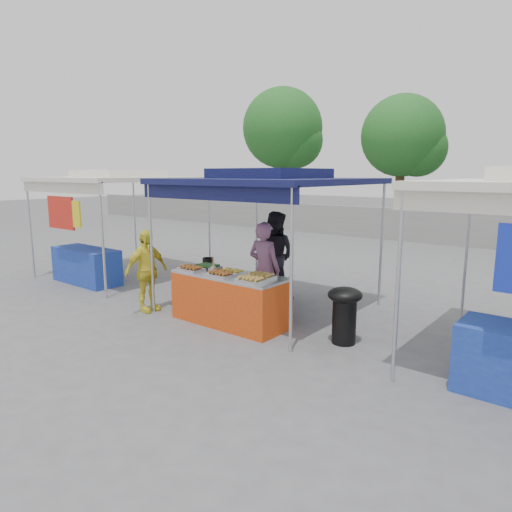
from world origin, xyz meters
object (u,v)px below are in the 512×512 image
Objects in this scene: cooking_pot at (208,261)px; vendor_woman at (264,269)px; wok_burner at (345,310)px; customer_person at (147,271)px; helper_man at (274,256)px; vendor_table at (230,299)px.

vendor_woman is (1.00, 0.37, -0.08)m from cooking_pot.
customer_person is at bearing -179.64° from wok_burner.
helper_man reaches higher than customer_person.
helper_man is at bearing -67.67° from vendor_woman.
vendor_woman is at bearing 157.02° from wok_burner.
wok_burner is at bearing 140.55° from helper_man.
vendor_table is 9.50× the size of cooking_pot.
wok_burner is 3.66m from customer_person.
cooking_pot is (-0.83, 0.34, 0.49)m from vendor_table.
cooking_pot is 0.14× the size of customer_person.
vendor_table is at bearing 71.29° from vendor_woman.
customer_person reaches higher than wok_burner.
wok_burner is at bearing 10.95° from vendor_table.
wok_burner is 1.81m from vendor_woman.
cooking_pot is 1.07m from vendor_woman.
customer_person reaches higher than cooking_pot.
vendor_table is 1.02m from cooking_pot.
wok_burner is at bearing 164.65° from vendor_woman.
cooking_pot is at bearing 168.50° from wok_burner.
vendor_woman is (-1.75, 0.33, 0.33)m from wok_burner.
helper_man is at bearing -29.68° from customer_person.
vendor_woman is 1.12× the size of customer_person.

